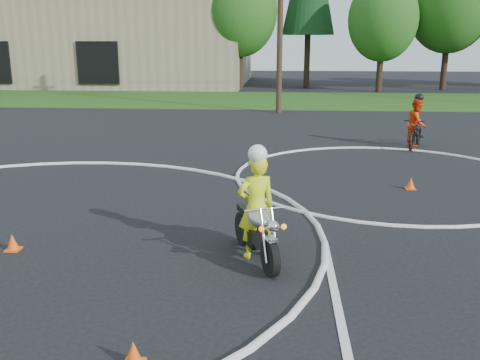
{
  "coord_description": "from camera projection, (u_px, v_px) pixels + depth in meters",
  "views": [
    {
      "loc": [
        5.18,
        -6.11,
        3.55
      ],
      "look_at": [
        4.45,
        3.22,
        1.1
      ],
      "focal_mm": 40.0,
      "sensor_mm": 36.0,
      "label": 1
    }
  ],
  "objects": [
    {
      "name": "warehouse",
      "position": [
        14.0,
        33.0,
        46.07
      ],
      "size": [
        41.0,
        17.0,
        8.3
      ],
      "color": "tan",
      "rests_on": "ground"
    },
    {
      "name": "rider_primary_grp",
      "position": [
        256.0,
        204.0,
        8.82
      ],
      "size": [
        0.75,
        0.63,
        1.94
      ],
      "rotation": [
        0.0,
        0.0,
        0.38
      ],
      "color": "#E1EF19",
      "rests_on": "ground"
    },
    {
      "name": "grass_strip",
      "position": [
        199.0,
        99.0,
        33.22
      ],
      "size": [
        120.0,
        10.0,
        0.02
      ],
      "primitive_type": "cube",
      "color": "#1E4714",
      "rests_on": "ground"
    },
    {
      "name": "primary_motorcycle",
      "position": [
        257.0,
        231.0,
        8.8
      ],
      "size": [
        0.93,
        1.89,
        1.05
      ],
      "rotation": [
        0.0,
        0.0,
        0.38
      ],
      "color": "black",
      "rests_on": "ground"
    },
    {
      "name": "rider_second_grp",
      "position": [
        416.0,
        129.0,
        18.07
      ],
      "size": [
        1.37,
        2.03,
        1.85
      ],
      "rotation": [
        0.0,
        0.0,
        -0.4
      ],
      "color": "black",
      "rests_on": "ground"
    },
    {
      "name": "course_markings",
      "position": [
        136.0,
        215.0,
        11.22
      ],
      "size": [
        19.05,
        19.05,
        0.12
      ],
      "color": "silver",
      "rests_on": "ground"
    },
    {
      "name": "utility_poles",
      "position": [
        280.0,
        5.0,
        25.74
      ],
      "size": [
        41.6,
        1.12,
        10.0
      ],
      "color": "#473321",
      "rests_on": "ground"
    },
    {
      "name": "traffic_cones",
      "position": [
        172.0,
        235.0,
        9.68
      ],
      "size": [
        15.17,
        8.7,
        0.3
      ],
      "color": "#FF590D",
      "rests_on": "ground"
    }
  ]
}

